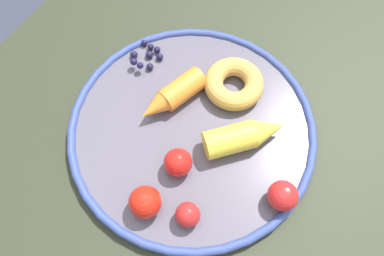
# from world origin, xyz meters

# --- Properties ---
(ground_plane) EXTENTS (6.00, 6.00, 0.00)m
(ground_plane) POSITION_xyz_m (0.00, 0.00, 0.00)
(ground_plane) COLOR #303544
(dining_table) EXTENTS (0.96, 0.80, 0.75)m
(dining_table) POSITION_xyz_m (0.00, 0.00, 0.64)
(dining_table) COLOR #2B2F20
(dining_table) RESTS_ON ground_plane
(plate) EXTENTS (0.36, 0.36, 0.02)m
(plate) POSITION_xyz_m (-0.01, -0.05, 0.75)
(plate) COLOR #514D5B
(plate) RESTS_ON dining_table
(carrot_orange) EXTENTS (0.12, 0.07, 0.04)m
(carrot_orange) POSITION_xyz_m (-0.03, -0.10, 0.78)
(carrot_orange) COLOR orange
(carrot_orange) RESTS_ON plate
(carrot_yellow) EXTENTS (0.11, 0.11, 0.04)m
(carrot_yellow) POSITION_xyz_m (-0.03, 0.02, 0.78)
(carrot_yellow) COLOR yellow
(carrot_yellow) RESTS_ON plate
(donut) EXTENTS (0.13, 0.13, 0.03)m
(donut) POSITION_xyz_m (-0.10, -0.03, 0.77)
(donut) COLOR gold
(donut) RESTS_ON plate
(blueberry_pile) EXTENTS (0.05, 0.05, 0.02)m
(blueberry_pile) POSITION_xyz_m (-0.07, -0.17, 0.77)
(blueberry_pile) COLOR #191638
(blueberry_pile) RESTS_ON plate
(tomato_near) EXTENTS (0.04, 0.04, 0.04)m
(tomato_near) POSITION_xyz_m (0.12, -0.04, 0.78)
(tomato_near) COLOR red
(tomato_near) RESTS_ON plate
(tomato_mid) EXTENTS (0.04, 0.04, 0.04)m
(tomato_mid) POSITION_xyz_m (0.05, -0.03, 0.78)
(tomato_mid) COLOR red
(tomato_mid) RESTS_ON plate
(tomato_far) EXTENTS (0.03, 0.03, 0.03)m
(tomato_far) POSITION_xyz_m (0.10, 0.01, 0.77)
(tomato_far) COLOR red
(tomato_far) RESTS_ON plate
(tomato_extra) EXTENTS (0.04, 0.04, 0.04)m
(tomato_extra) POSITION_xyz_m (0.02, 0.10, 0.78)
(tomato_extra) COLOR red
(tomato_extra) RESTS_ON plate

